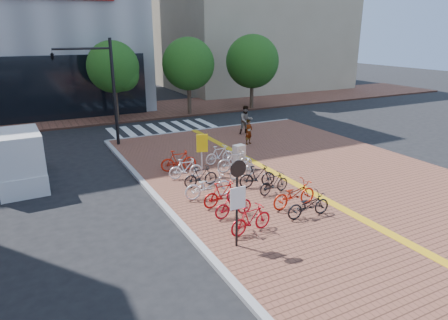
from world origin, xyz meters
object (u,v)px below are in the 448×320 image
utility_box (239,157)px  bike_3 (208,186)px  bike_4 (201,176)px  yellow_sign (202,147)px  bike_2 (222,194)px  bike_8 (294,194)px  bike_12 (235,161)px  pedestrian_a (249,132)px  notice_sign (238,193)px  traffic_light_pole (87,74)px  bike_0 (251,219)px  pedestrian_b (246,120)px  bike_5 (186,168)px  bike_9 (274,183)px  box_truck (19,158)px  bike_13 (219,155)px  bike_10 (257,176)px  bike_11 (242,168)px  bike_7 (308,205)px  bike_1 (233,205)px  bike_6 (179,161)px

utility_box → bike_3: bearing=-137.7°
bike_4 → yellow_sign: bearing=-25.2°
bike_2 → bike_8: bike_8 is taller
bike_12 → pedestrian_a: (3.21, 4.08, 0.21)m
bike_3 → notice_sign: bearing=173.2°
yellow_sign → bike_12: bearing=-14.6°
utility_box → traffic_light_pole: traffic_light_pole is taller
bike_4 → utility_box: bearing=-61.2°
bike_12 → utility_box: 0.64m
bike_3 → notice_sign: (-0.85, -3.96, 1.30)m
bike_0 → pedestrian_b: size_ratio=0.88×
bike_5 → traffic_light_pole: traffic_light_pole is taller
bike_9 → box_truck: box_truck is taller
bike_9 → bike_13: 4.62m
bike_2 → yellow_sign: 3.84m
utility_box → box_truck: size_ratio=0.26×
bike_8 → bike_13: (-0.18, 6.09, -0.03)m
bike_10 → bike_12: bike_12 is taller
bike_13 → traffic_light_pole: 8.93m
bike_0 → utility_box: (2.97, 6.09, 0.09)m
bike_10 → notice_sign: size_ratio=0.58×
bike_2 → bike_3: bearing=4.6°
bike_8 → bike_11: 3.71m
traffic_light_pole → bike_10: bearing=-62.2°
bike_9 → bike_12: size_ratio=0.86×
bike_12 → pedestrian_b: size_ratio=0.95×
bike_4 → notice_sign: 5.53m
bike_11 → bike_12: 0.91m
bike_2 → traffic_light_pole: (-2.94, 10.92, 3.78)m
pedestrian_a → bike_5: bearing=-166.5°
bike_11 → utility_box: size_ratio=1.31×
traffic_light_pole → bike_7: bearing=-68.2°
bike_7 → bike_12: bearing=2.8°
bike_8 → bike_11: bearing=0.4°
pedestrian_a → bike_1: bearing=-144.3°
box_truck → bike_6: bearing=-16.6°
bike_5 → bike_6: bike_6 is taller
bike_10 → utility_box: 2.68m
bike_1 → box_truck: bearing=39.9°
bike_3 → bike_6: size_ratio=1.14×
bike_7 → bike_8: bike_8 is taller
bike_13 → yellow_sign: size_ratio=0.82×
bike_10 → bike_4: bearing=71.3°
bike_12 → yellow_sign: size_ratio=0.91×
bike_7 → notice_sign: (-3.37, -0.67, 1.35)m
bike_2 → bike_4: bike_2 is taller
bike_13 → utility_box: size_ratio=1.37×
utility_box → bike_7: bearing=-94.4°
bike_6 → utility_box: utility_box is taller
bike_9 → notice_sign: size_ratio=0.53×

